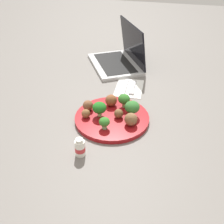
# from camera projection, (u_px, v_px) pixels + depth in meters

# --- Properties ---
(ground_plane) EXTENTS (4.00, 4.00, 0.00)m
(ground_plane) POSITION_uv_depth(u_px,v_px,m) (112.00, 120.00, 1.00)
(ground_plane) COLOR slate
(plate) EXTENTS (0.28, 0.28, 0.02)m
(plate) POSITION_uv_depth(u_px,v_px,m) (112.00, 118.00, 0.99)
(plate) COLOR maroon
(plate) RESTS_ON ground_plane
(broccoli_floret_far_rim) EXTENTS (0.04, 0.04, 0.04)m
(broccoli_floret_far_rim) POSITION_uv_depth(u_px,v_px,m) (104.00, 122.00, 0.92)
(broccoli_floret_far_rim) COLOR #8DBF7E
(broccoli_floret_far_rim) RESTS_ON plate
(broccoli_floret_center) EXTENTS (0.06, 0.06, 0.06)m
(broccoli_floret_center) POSITION_uv_depth(u_px,v_px,m) (132.00, 107.00, 0.97)
(broccoli_floret_center) COLOR #AABD81
(broccoli_floret_center) RESTS_ON plate
(broccoli_floret_back_right) EXTENTS (0.05, 0.05, 0.06)m
(broccoli_floret_back_right) POSITION_uv_depth(u_px,v_px,m) (124.00, 99.00, 1.02)
(broccoli_floret_back_right) COLOR #96C173
(broccoli_floret_back_right) RESTS_ON plate
(broccoli_floret_near_rim) EXTENTS (0.05, 0.05, 0.06)m
(broccoli_floret_near_rim) POSITION_uv_depth(u_px,v_px,m) (99.00, 108.00, 0.97)
(broccoli_floret_near_rim) COLOR #9BBE6C
(broccoli_floret_near_rim) RESTS_ON plate
(meatball_mid_right) EXTENTS (0.04, 0.04, 0.04)m
(meatball_mid_right) POSITION_uv_depth(u_px,v_px,m) (88.00, 105.00, 1.01)
(meatball_mid_right) COLOR brown
(meatball_mid_right) RESTS_ON plate
(meatball_back_right) EXTENTS (0.05, 0.05, 0.05)m
(meatball_back_right) POSITION_uv_depth(u_px,v_px,m) (111.00, 100.00, 1.04)
(meatball_back_right) COLOR brown
(meatball_back_right) RESTS_ON plate
(meatball_center) EXTENTS (0.03, 0.03, 0.03)m
(meatball_center) POSITION_uv_depth(u_px,v_px,m) (119.00, 114.00, 0.97)
(meatball_center) COLOR brown
(meatball_center) RESTS_ON plate
(meatball_front_left) EXTENTS (0.03, 0.03, 0.03)m
(meatball_front_left) POSITION_uv_depth(u_px,v_px,m) (86.00, 113.00, 0.98)
(meatball_front_left) COLOR brown
(meatball_front_left) RESTS_ON plate
(meatball_back_left) EXTENTS (0.05, 0.05, 0.05)m
(meatball_back_left) POSITION_uv_depth(u_px,v_px,m) (131.00, 119.00, 0.93)
(meatball_back_left) COLOR brown
(meatball_back_left) RESTS_ON plate
(napkin) EXTENTS (0.18, 0.13, 0.01)m
(napkin) POSITION_uv_depth(u_px,v_px,m) (129.00, 88.00, 1.19)
(napkin) COLOR white
(napkin) RESTS_ON ground_plane
(fork) EXTENTS (0.12, 0.02, 0.01)m
(fork) POSITION_uv_depth(u_px,v_px,m) (133.00, 88.00, 1.18)
(fork) COLOR silver
(fork) RESTS_ON napkin
(knife) EXTENTS (0.15, 0.02, 0.01)m
(knife) POSITION_uv_depth(u_px,v_px,m) (125.00, 87.00, 1.19)
(knife) COLOR silver
(knife) RESTS_ON napkin
(yogurt_bottle) EXTENTS (0.03, 0.03, 0.07)m
(yogurt_bottle) POSITION_uv_depth(u_px,v_px,m) (80.00, 148.00, 0.83)
(yogurt_bottle) COLOR white
(yogurt_bottle) RESTS_ON ground_plane
(laptop) EXTENTS (0.39, 0.35, 0.21)m
(laptop) POSITION_uv_depth(u_px,v_px,m) (120.00, 58.00, 1.38)
(laptop) COLOR silver
(laptop) RESTS_ON ground_plane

